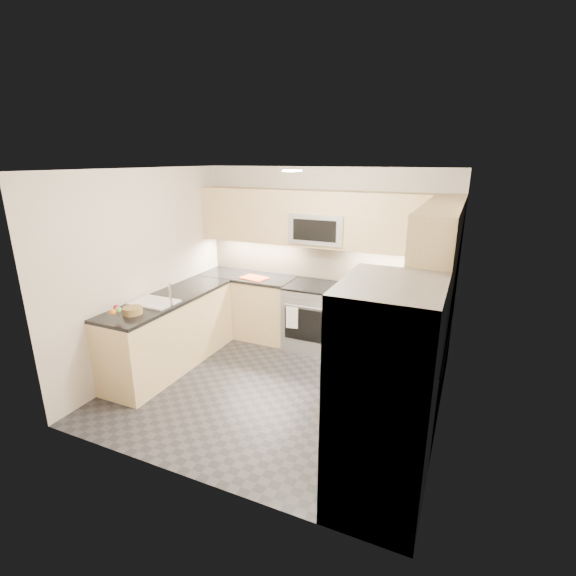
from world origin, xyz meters
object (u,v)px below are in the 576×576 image
at_px(fruit_basket, 133,311).
at_px(microwave, 319,228).
at_px(gas_range, 315,317).
at_px(utensil_bowl, 429,291).
at_px(refrigerator, 384,398).
at_px(cutting_board, 254,278).

bearing_deg(fruit_basket, microwave, 54.18).
distance_m(gas_range, fruit_basket, 2.46).
bearing_deg(gas_range, microwave, 90.00).
height_order(utensil_bowl, fruit_basket, utensil_bowl).
distance_m(refrigerator, cutting_board, 3.34).
distance_m(utensil_bowl, fruit_basket, 3.54).
relative_size(refrigerator, fruit_basket, 8.41).
distance_m(cutting_board, fruit_basket, 1.91).
bearing_deg(cutting_board, fruit_basket, -106.60).
xyz_separation_m(utensil_bowl, fruit_basket, (-2.97, -1.93, -0.05)).
height_order(refrigerator, utensil_bowl, refrigerator).
height_order(gas_range, microwave, microwave).
height_order(microwave, utensil_bowl, microwave).
distance_m(gas_range, microwave, 1.25).
bearing_deg(microwave, fruit_basket, -125.82).
bearing_deg(utensil_bowl, fruit_basket, -146.89).
distance_m(refrigerator, utensil_bowl, 2.46).
relative_size(microwave, refrigerator, 0.42).
relative_size(gas_range, fruit_basket, 4.25).
bearing_deg(microwave, refrigerator, -60.38).
distance_m(gas_range, utensil_bowl, 1.61).
distance_m(refrigerator, fruit_basket, 2.96).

